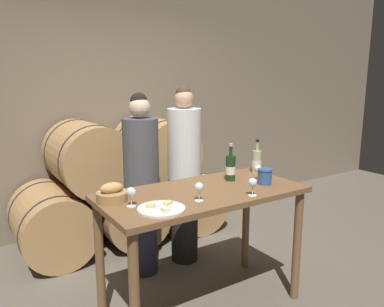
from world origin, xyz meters
name	(u,v)px	position (x,y,z in m)	size (l,w,h in m)	color
ground_plane	(202,306)	(0.00, 0.00, 0.00)	(10.00, 10.00, 0.00)	#665E51
stone_wall_back	(101,89)	(0.00, 2.05, 1.60)	(10.00, 0.12, 3.20)	#7F705B
barrel_stack	(124,187)	(0.00, 1.49, 0.59)	(2.22, 0.88, 1.31)	tan
tasting_table	(203,209)	(0.00, 0.00, 0.79)	(1.49, 0.72, 0.93)	brown
person_left	(142,184)	(-0.14, 0.73, 0.83)	(0.31, 0.31, 1.61)	#2D334C
person_right	(184,174)	(0.29, 0.73, 0.85)	(0.31, 0.31, 1.66)	#232326
wine_bottle_red	(231,168)	(0.34, 0.11, 1.03)	(0.08, 0.08, 0.30)	#193819
wine_bottle_white	(257,161)	(0.69, 0.19, 1.03)	(0.08, 0.08, 0.29)	#ADBC7F
blue_crock	(265,176)	(0.50, -0.11, 0.99)	(0.11, 0.11, 0.12)	#335693
bread_basket	(112,194)	(-0.64, 0.13, 0.98)	(0.20, 0.20, 0.13)	#A87F4C
cheese_plate	(161,209)	(-0.44, -0.19, 0.94)	(0.30, 0.30, 0.04)	white
wine_glass_far_left	(131,193)	(-0.57, -0.03, 1.02)	(0.06, 0.06, 0.13)	white
wine_glass_left	(199,188)	(-0.15, -0.17, 1.02)	(0.06, 0.06, 0.13)	white
wine_glass_center	(253,183)	(0.22, -0.28, 1.02)	(0.06, 0.06, 0.13)	white
wine_glass_right	(258,170)	(0.52, -0.01, 1.02)	(0.06, 0.06, 0.13)	white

